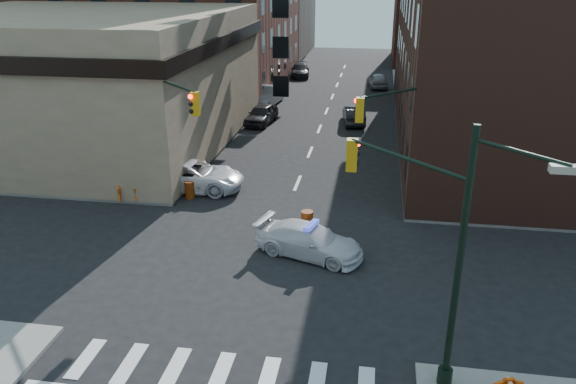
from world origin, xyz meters
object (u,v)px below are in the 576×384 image
(parked_car_enear, at_px, (354,115))
(parked_car_wfar, at_px, (269,95))
(pickup, at_px, (191,175))
(pedestrian_a, at_px, (125,171))
(police_car, at_px, (309,241))
(pedestrian_b, at_px, (113,180))
(barrel_road, at_px, (307,221))
(barricade_nw_a, at_px, (128,192))
(parked_car_wnear, at_px, (261,114))
(barrel_bank, at_px, (190,190))

(parked_car_enear, bearing_deg, parked_car_wfar, -43.48)
(pickup, relative_size, pedestrian_a, 3.48)
(police_car, bearing_deg, parked_car_enear, 15.82)
(parked_car_enear, relative_size, pedestrian_b, 2.26)
(parked_car_wfar, relative_size, pedestrian_b, 2.49)
(police_car, xyz_separation_m, parked_car_wfar, (-7.26, 28.56, 0.11))
(barrel_road, bearing_deg, barricade_nw_a, 168.51)
(pickup, xyz_separation_m, pedestrian_a, (-3.80, -0.34, 0.18))
(pickup, height_order, parked_car_wnear, pickup)
(barricade_nw_a, bearing_deg, pedestrian_b, 150.84)
(parked_car_wnear, height_order, pedestrian_a, pedestrian_a)
(parked_car_wfar, bearing_deg, pedestrian_b, -92.73)
(pickup, bearing_deg, barricade_nw_a, 131.16)
(pedestrian_a, distance_m, barrel_bank, 4.24)
(parked_car_wfar, distance_m, barrel_bank, 23.07)
(parked_car_wfar, bearing_deg, parked_car_enear, -29.02)
(parked_car_enear, xyz_separation_m, pedestrian_b, (-12.01, -18.13, 0.40))
(barrel_bank, height_order, barricade_nw_a, barricade_nw_a)
(barricade_nw_a, bearing_deg, parked_car_wnear, 66.59)
(police_car, height_order, barrel_road, police_car)
(parked_car_wnear, bearing_deg, barrel_road, -64.70)
(police_car, xyz_separation_m, pedestrian_b, (-11.22, 4.65, 0.44))
(barrel_bank, bearing_deg, parked_car_enear, 65.02)
(pickup, bearing_deg, pedestrian_b, 119.70)
(parked_car_enear, bearing_deg, pickup, 54.65)
(parked_car_wfar, bearing_deg, barricade_nw_a, -90.46)
(police_car, height_order, pedestrian_a, pedestrian_a)
(parked_car_enear, xyz_separation_m, barrel_road, (-1.18, -20.44, -0.21))
(pickup, height_order, parked_car_wfar, pickup)
(parked_car_enear, height_order, barricade_nw_a, parked_car_enear)
(parked_car_wfar, bearing_deg, barrel_bank, -83.33)
(pedestrian_b, xyz_separation_m, barrel_road, (10.82, -2.31, -0.61))
(parked_car_wnear, distance_m, pedestrian_b, 17.56)
(pedestrian_b, bearing_deg, police_car, -16.09)
(police_car, relative_size, parked_car_wnear, 1.07)
(pedestrian_a, bearing_deg, barrel_road, -7.32)
(pedestrian_a, height_order, barrel_bank, pedestrian_a)
(barricade_nw_a, bearing_deg, pedestrian_a, 105.93)
(pickup, distance_m, parked_car_enear, 18.05)
(parked_car_wfar, bearing_deg, parked_car_wnear, -77.70)
(parked_car_wnear, height_order, barrel_bank, parked_car_wnear)
(parked_car_wnear, bearing_deg, police_car, -65.56)
(pickup, distance_m, barrel_road, 8.44)
(police_car, distance_m, pedestrian_a, 13.07)
(pedestrian_a, bearing_deg, parked_car_enear, 66.54)
(parked_car_wfar, height_order, barrel_bank, parked_car_wfar)
(pedestrian_a, bearing_deg, pickup, 18.29)
(parked_car_wfar, relative_size, barricade_nw_a, 4.28)
(police_car, xyz_separation_m, barrel_bank, (-7.26, 5.50, -0.22))
(pedestrian_b, bearing_deg, pickup, 36.64)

